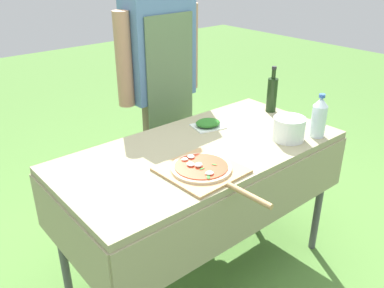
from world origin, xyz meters
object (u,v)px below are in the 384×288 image
Objects in this scene: herb_container at (208,123)px; oil_bottle at (272,94)px; person_cook at (160,74)px; prep_table at (202,163)px; water_bottle at (319,117)px; mixing_tub at (289,129)px; pizza_on_peel at (203,170)px.

oil_bottle is at bearing -8.36° from herb_container.
oil_bottle is (0.40, -0.57, -0.07)m from person_cook.
prep_table is 0.89× the size of person_cook.
person_cook is 7.11× the size of water_bottle.
herb_container is 0.44m from mixing_tub.
person_cook is 8.69× the size of herb_container.
water_bottle is (-0.10, -0.39, -0.00)m from oil_bottle.
mixing_tub is at bearing -4.64° from pizza_on_peel.
oil_bottle is 0.40m from water_bottle.
pizza_on_peel is 2.93× the size of herb_container.
person_cook is (0.25, 0.68, 0.27)m from prep_table.
mixing_tub is at bearing -61.87° from herb_container.
pizza_on_peel is at bearing 62.28° from person_cook.
oil_bottle is 1.20× the size of water_bottle.
person_cook is at bearing 124.66° from oil_bottle.
water_bottle is (0.71, -0.09, 0.09)m from pizza_on_peel.
person_cook is 1.01m from water_bottle.
person_cook is 2.96× the size of pizza_on_peel.
mixing_tub is (0.21, -0.38, 0.04)m from herb_container.
mixing_tub reaches higher than herb_container.
herb_container is at bearing 118.13° from mixing_tub.
pizza_on_peel is at bearing -130.04° from prep_table.
oil_bottle is at bearing 17.81° from pizza_on_peel.
herb_container is 1.16× the size of mixing_tub.
person_cook is at bearing 62.34° from pizza_on_peel.
water_bottle is 0.17m from mixing_tub.
mixing_tub is (0.56, -0.02, 0.05)m from pizza_on_peel.
prep_table is 2.65× the size of pizza_on_peel.
herb_container is (-0.45, 0.07, -0.09)m from oil_bottle.
water_bottle reaches higher than pizza_on_peel.
water_bottle is 0.58m from herb_container.
prep_table is 6.35× the size of water_bottle.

